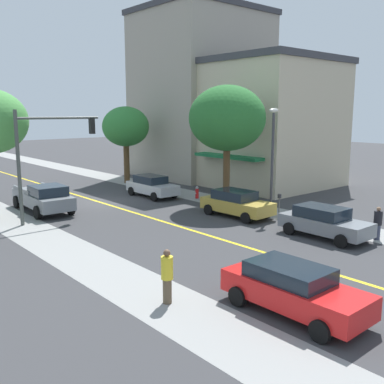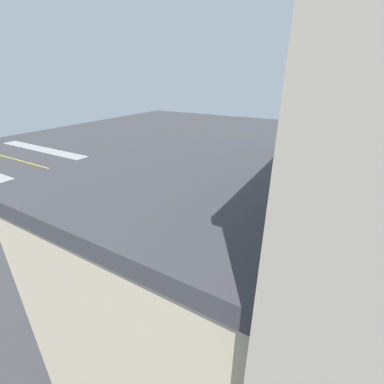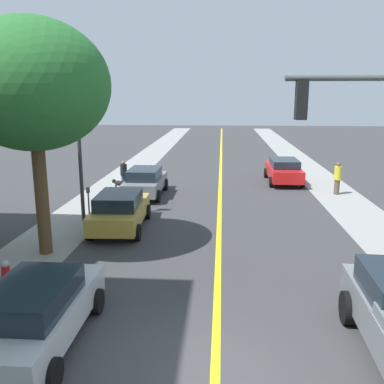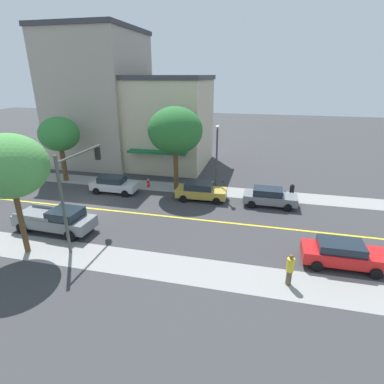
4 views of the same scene
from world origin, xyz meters
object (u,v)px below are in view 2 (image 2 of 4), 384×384
gold_sedan_left_curb (194,223)px  pedestrian_yellow_shirt (188,175)px  parking_meter (168,227)px  grey_pickup_truck (306,210)px  silver_sedan_left_curb (285,250)px  small_dog (124,216)px  street_tree_right_corner (214,189)px  fire_hydrant (244,258)px  traffic_light_mast (288,173)px  red_sedan_right_curb (160,178)px  pedestrian_black_shirt (120,210)px  grey_sedan_left_curb (145,209)px  street_tree_left_far (321,159)px  street_lamp (172,199)px

gold_sedan_left_curb → pedestrian_yellow_shirt: size_ratio=2.47×
parking_meter → grey_pickup_truck: bearing=-46.2°
silver_sedan_left_curb → grey_pickup_truck: grey_pickup_truck is taller
small_dog → street_tree_right_corner: bearing=112.7°
fire_hydrant → traffic_light_mast: traffic_light_mast is taller
red_sedan_right_curb → pedestrian_black_shirt: (-9.70, -2.23, 0.05)m
fire_hydrant → pedestrian_yellow_shirt: bearing=45.5°
traffic_light_mast → small_dog: (-10.76, 13.41, -3.77)m
grey_sedan_left_curb → pedestrian_yellow_shirt: pedestrian_yellow_shirt is taller
red_sedan_right_curb → grey_sedan_left_curb: 9.07m
grey_sedan_left_curb → pedestrian_black_shirt: (-1.63, 1.92, 0.05)m
street_tree_right_corner → gold_sedan_left_curb: bearing=55.1°
street_tree_right_corner → red_sedan_right_curb: street_tree_right_corner is taller
pedestrian_yellow_shirt → pedestrian_black_shirt: size_ratio=1.12×
gold_sedan_left_curb → silver_sedan_left_curb: bearing=178.7°
pedestrian_black_shirt → gold_sedan_left_curb: bearing=-10.3°
street_tree_left_far → grey_sedan_left_curb: street_tree_left_far is taller
gold_sedan_left_curb → traffic_light_mast: bearing=-127.3°
red_sedan_right_curb → silver_sedan_left_curb: silver_sedan_left_curb is taller
street_tree_left_far → pedestrian_yellow_shirt: 16.54m
grey_pickup_truck → pedestrian_yellow_shirt: 15.89m
fire_hydrant → small_dog: (0.07, 12.92, -0.02)m
parking_meter → traffic_light_mast: 13.76m
parking_meter → small_dog: 5.51m
street_lamp → gold_sedan_left_curb: 3.80m
parking_meter → grey_pickup_truck: grey_pickup_truck is taller
street_lamp → pedestrian_black_shirt: street_lamp is taller
street_lamp → grey_pickup_truck: street_lamp is taller
street_tree_left_far → silver_sedan_left_curb: street_tree_left_far is taller
gold_sedan_left_curb → pedestrian_black_shirt: size_ratio=2.76×
grey_pickup_truck → street_tree_left_far: bearing=-90.5°
fire_hydrant → small_dog: 12.92m
street_tree_right_corner → grey_pickup_truck: size_ratio=1.34×
street_lamp → pedestrian_yellow_shirt: 14.12m
traffic_light_mast → small_dog: size_ratio=7.60×
street_lamp → grey_pickup_truck: bearing=-44.2°
street_tree_left_far → small_dog: bearing=128.6°
red_sedan_right_curb → grey_pickup_truck: (0.11, -18.80, 0.09)m
pedestrian_black_shirt → silver_sedan_left_curb: bearing=-15.8°
street_tree_left_far → gold_sedan_left_curb: size_ratio=1.66×
red_sedan_right_curb → silver_sedan_left_curb: (-7.88, -18.43, 0.01)m
grey_pickup_truck → small_dog: 18.81m
red_sedan_right_curb → grey_sedan_left_curb: (-8.06, -4.15, 0.00)m
fire_hydrant → grey_sedan_left_curb: size_ratio=0.20×
traffic_light_mast → pedestrian_yellow_shirt: bearing=-97.1°
fire_hydrant → traffic_light_mast: bearing=-2.6°
small_dog → parking_meter: bearing=113.4°
parking_meter → grey_sedan_left_curb: 4.61m
street_tree_right_corner → gold_sedan_left_curb: street_tree_right_corner is taller
gold_sedan_left_curb → grey_sedan_left_curb: 5.94m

